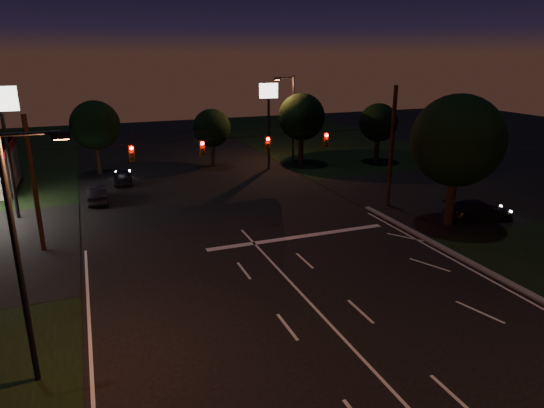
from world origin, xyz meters
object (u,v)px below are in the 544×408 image
utility_pole_right (387,206)px  car_oncoming_b (97,194)px  car_oncoming_a (123,176)px  car_cross (479,210)px  tree_right_near (456,141)px

utility_pole_right → car_oncoming_b: bearing=156.3°
car_oncoming_a → car_cross: bearing=144.4°
tree_right_near → car_cross: size_ratio=1.86×
utility_pole_right → car_oncoming_b: size_ratio=2.15×
car_oncoming_a → car_oncoming_b: 5.61m
tree_right_near → car_oncoming_b: tree_right_near is taller
car_oncoming_a → car_oncoming_b: (-2.37, -5.08, 0.02)m
tree_right_near → car_oncoming_b: (-22.15, 13.88, -4.99)m
utility_pole_right → car_oncoming_a: 23.09m
utility_pole_right → car_oncoming_a: (-18.25, 14.13, 0.67)m
utility_pole_right → car_cross: utility_pole_right is taller
car_cross → utility_pole_right: bearing=53.2°
utility_pole_right → car_oncoming_a: utility_pole_right is taller
car_oncoming_a → tree_right_near: bearing=141.1°
car_oncoming_a → utility_pole_right: bearing=147.2°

